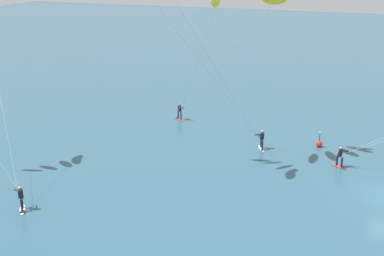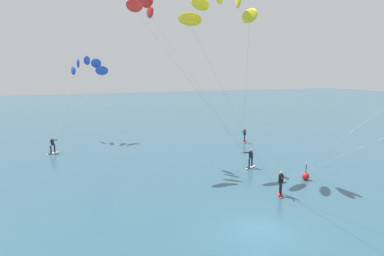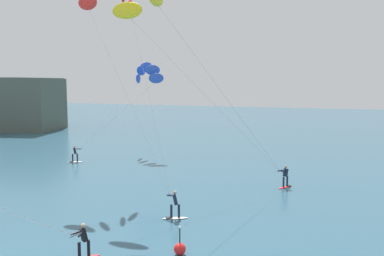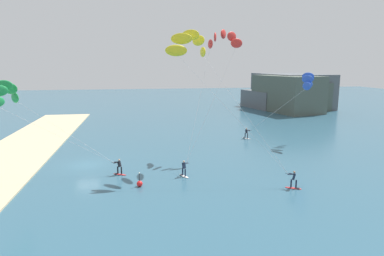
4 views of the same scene
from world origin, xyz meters
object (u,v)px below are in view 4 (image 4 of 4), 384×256
at_px(kitesurfer_mid_water, 193,48).
at_px(kitesurfer_nearshore, 10,96).
at_px(kitesurfer_far_out, 222,44).
at_px(marker_buoy, 140,183).
at_px(kitesurfer_downwind, 305,84).

bearing_deg(kitesurfer_mid_water, kitesurfer_nearshore, -90.86).
xyz_separation_m(kitesurfer_far_out, marker_buoy, (9.60, -10.12, -13.28)).
height_order(kitesurfer_nearshore, kitesurfer_mid_water, kitesurfer_mid_water).
relative_size(kitesurfer_mid_water, kitesurfer_far_out, 0.96).
relative_size(kitesurfer_nearshore, kitesurfer_far_out, 0.81).
height_order(kitesurfer_downwind, marker_buoy, kitesurfer_downwind).
bearing_deg(kitesurfer_far_out, kitesurfer_nearshore, -78.12).
height_order(kitesurfer_far_out, marker_buoy, kitesurfer_far_out).
distance_m(kitesurfer_mid_water, kitesurfer_far_out, 6.57).
height_order(kitesurfer_nearshore, kitesurfer_far_out, kitesurfer_far_out).
distance_m(kitesurfer_nearshore, kitesurfer_downwind, 36.75).
xyz_separation_m(kitesurfer_mid_water, kitesurfer_downwind, (-9.36, 17.47, -4.35)).
xyz_separation_m(kitesurfer_nearshore, kitesurfer_downwind, (-9.09, 35.60, 0.39)).
bearing_deg(marker_buoy, kitesurfer_far_out, 133.49).
distance_m(kitesurfer_mid_water, marker_buoy, 14.69).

